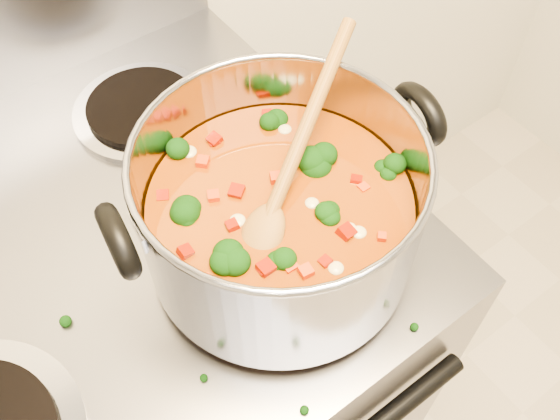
# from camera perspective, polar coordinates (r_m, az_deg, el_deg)

# --- Properties ---
(electric_range) EXTENTS (0.75, 0.67, 1.08)m
(electric_range) POSITION_cam_1_polar(r_m,az_deg,el_deg) (1.15, -12.54, -15.74)
(electric_range) COLOR gray
(electric_range) RESTS_ON ground
(stockpot) EXTENTS (0.35, 0.29, 0.17)m
(stockpot) POSITION_cam_1_polar(r_m,az_deg,el_deg) (0.64, 0.00, -0.10)
(stockpot) COLOR #98989F
(stockpot) RESTS_ON electric_range
(wooden_spoon) EXTENTS (0.25, 0.16, 0.12)m
(wooden_spoon) POSITION_cam_1_polar(r_m,az_deg,el_deg) (0.62, 0.51, 2.99)
(wooden_spoon) COLOR brown
(wooden_spoon) RESTS_ON stockpot
(cooktop_crumbs) EXTENTS (0.12, 0.29, 0.01)m
(cooktop_crumbs) POSITION_cam_1_polar(r_m,az_deg,el_deg) (0.74, 9.78, -1.43)
(cooktop_crumbs) COLOR black
(cooktop_crumbs) RESTS_ON electric_range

